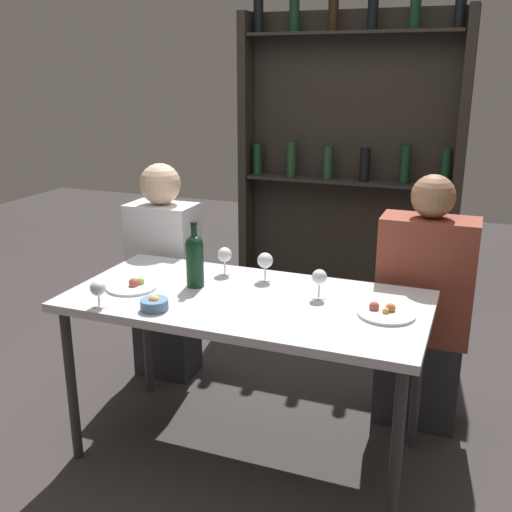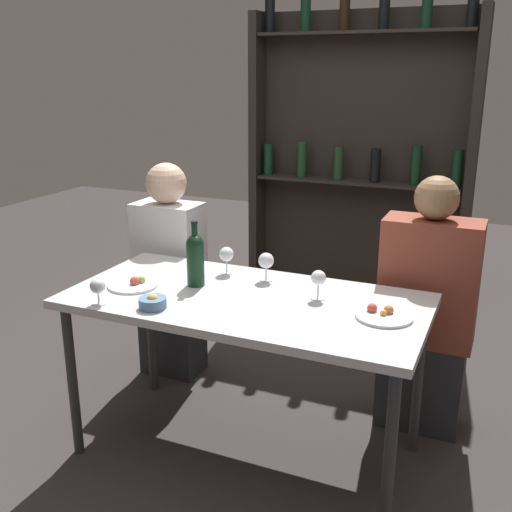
% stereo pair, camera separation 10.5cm
% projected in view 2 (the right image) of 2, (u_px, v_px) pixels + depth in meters
% --- Properties ---
extents(ground_plane, '(10.00, 10.00, 0.00)m').
position_uv_depth(ground_plane, '(246.00, 450.00, 2.76)').
color(ground_plane, '#332D2D').
extents(dining_table, '(1.52, 0.75, 0.76)m').
position_uv_depth(dining_table, '(246.00, 311.00, 2.56)').
color(dining_table, silver).
rests_on(dining_table, ground_plane).
extents(wine_rack_wall, '(1.52, 0.21, 2.17)m').
position_uv_depth(wine_rack_wall, '(359.00, 158.00, 4.07)').
color(wine_rack_wall, '#28231E').
rests_on(wine_rack_wall, ground_plane).
extents(wine_bottle, '(0.08, 0.08, 0.29)m').
position_uv_depth(wine_bottle, '(195.00, 257.00, 2.64)').
color(wine_bottle, black).
rests_on(wine_bottle, dining_table).
extents(wine_glass_0, '(0.06, 0.06, 0.13)m').
position_uv_depth(wine_glass_0, '(318.00, 279.00, 2.49)').
color(wine_glass_0, silver).
rests_on(wine_glass_0, dining_table).
extents(wine_glass_1, '(0.07, 0.07, 0.13)m').
position_uv_depth(wine_glass_1, '(227.00, 255.00, 2.81)').
color(wine_glass_1, silver).
rests_on(wine_glass_1, dining_table).
extents(wine_glass_2, '(0.07, 0.07, 0.13)m').
position_uv_depth(wine_glass_2, '(266.00, 261.00, 2.71)').
color(wine_glass_2, silver).
rests_on(wine_glass_2, dining_table).
extents(wine_glass_3, '(0.06, 0.06, 0.11)m').
position_uv_depth(wine_glass_3, '(98.00, 287.00, 2.44)').
color(wine_glass_3, silver).
rests_on(wine_glass_3, dining_table).
extents(food_plate_0, '(0.23, 0.23, 0.04)m').
position_uv_depth(food_plate_0, '(383.00, 315.00, 2.33)').
color(food_plate_0, silver).
rests_on(food_plate_0, dining_table).
extents(food_plate_1, '(0.22, 0.22, 0.05)m').
position_uv_depth(food_plate_1, '(134.00, 284.00, 2.66)').
color(food_plate_1, white).
rests_on(food_plate_1, dining_table).
extents(snack_bowl, '(0.11, 0.11, 0.06)m').
position_uv_depth(snack_bowl, '(153.00, 302.00, 2.41)').
color(snack_bowl, '#4C7299').
rests_on(snack_bowl, dining_table).
extents(seated_person_left, '(0.36, 0.22, 1.21)m').
position_uv_depth(seated_person_left, '(170.00, 276.00, 3.34)').
color(seated_person_left, '#26262B').
rests_on(seated_person_left, ground_plane).
extents(seated_person_right, '(0.44, 0.22, 1.24)m').
position_uv_depth(seated_person_right, '(426.00, 315.00, 2.81)').
color(seated_person_right, '#26262B').
rests_on(seated_person_right, ground_plane).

